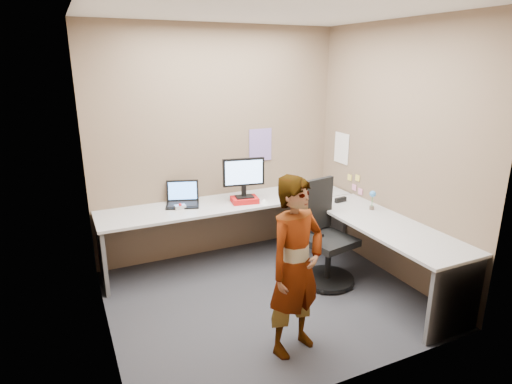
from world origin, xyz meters
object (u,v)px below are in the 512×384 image
desk (286,224)px  person (296,267)px  office_chair (324,242)px  monitor (244,174)px

desk → person: person is taller
desk → person: (-0.57, -1.18, 0.15)m
desk → office_chair: bearing=-47.3°
monitor → office_chair: 1.18m
desk → monitor: 0.75m
monitor → person: person is taller
desk → person: size_ratio=2.01×
desk → monitor: (-0.28, 0.52, 0.47)m
person → desk: bearing=48.2°
monitor → person: 1.75m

